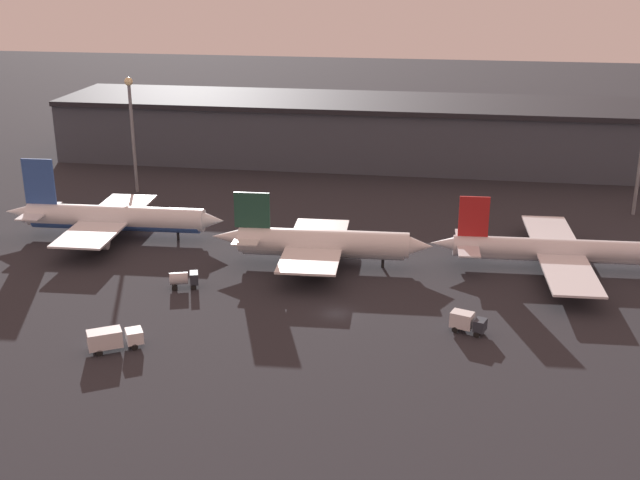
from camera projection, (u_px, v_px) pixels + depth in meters
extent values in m
plane|color=#26262B|center=(336.00, 314.00, 118.48)|extent=(600.00, 600.00, 0.00)
cube|color=#3D424C|center=(386.00, 134.00, 201.17)|extent=(164.44, 26.86, 14.44)
cube|color=black|center=(387.00, 103.00, 198.51)|extent=(164.44, 28.86, 1.20)
cylinder|color=white|center=(115.00, 217.00, 148.73)|extent=(33.70, 5.66, 4.22)
cylinder|color=#2D519E|center=(116.00, 221.00, 148.98)|extent=(32.00, 4.95, 3.58)
cone|color=white|center=(211.00, 220.00, 146.81)|extent=(5.23, 4.22, 4.01)
cone|color=white|center=(22.00, 212.00, 150.56)|extent=(6.47, 3.85, 3.58)
cube|color=#2D519E|center=(39.00, 181.00, 148.05)|extent=(5.92, 0.65, 8.56)
cube|color=white|center=(39.00, 211.00, 150.08)|extent=(4.70, 11.44, 0.24)
cube|color=white|center=(107.00, 219.00, 149.08)|extent=(10.62, 31.68, 0.36)
cylinder|color=gray|center=(129.00, 212.00, 157.65)|extent=(4.73, 2.52, 2.32)
cylinder|color=gray|center=(95.00, 243.00, 141.26)|extent=(4.73, 2.52, 2.32)
cylinder|color=black|center=(178.00, 235.00, 148.52)|extent=(0.50, 0.50, 1.90)
cylinder|color=black|center=(111.00, 229.00, 151.52)|extent=(0.50, 0.50, 1.90)
cylinder|color=black|center=(105.00, 235.00, 148.37)|extent=(0.50, 0.50, 1.90)
cylinder|color=white|center=(323.00, 242.00, 135.48)|extent=(29.05, 5.59, 4.35)
cylinder|color=#ADB2B7|center=(323.00, 246.00, 135.74)|extent=(27.58, 4.87, 3.70)
cone|color=white|center=(417.00, 246.00, 133.81)|extent=(5.39, 4.35, 4.13)
cone|color=white|center=(231.00, 237.00, 137.07)|extent=(6.68, 3.97, 3.70)
cube|color=#1E4738|center=(252.00, 210.00, 134.98)|extent=(6.10, 0.66, 6.17)
cube|color=white|center=(249.00, 236.00, 136.61)|extent=(4.76, 9.79, 0.24)
cube|color=white|center=(315.00, 245.00, 135.82)|extent=(10.71, 27.09, 0.36)
cylinder|color=gray|center=(325.00, 238.00, 143.21)|extent=(4.88, 2.59, 2.39)
cylinder|color=gray|center=(315.00, 269.00, 129.23)|extent=(4.88, 2.59, 2.39)
cylinder|color=black|center=(383.00, 262.00, 135.48)|extent=(0.50, 0.50, 1.96)
cylinder|color=black|center=(316.00, 256.00, 138.33)|extent=(0.50, 0.50, 1.96)
cylinder|color=black|center=(314.00, 263.00, 135.08)|extent=(0.50, 0.50, 1.96)
cylinder|color=silver|center=(571.00, 250.00, 134.11)|extent=(39.32, 5.26, 3.58)
cylinder|color=silver|center=(571.00, 253.00, 134.32)|extent=(37.34, 4.64, 3.04)
cone|color=silver|center=(446.00, 243.00, 136.23)|extent=(5.50, 3.27, 3.04)
cube|color=red|center=(474.00, 217.00, 134.07)|extent=(5.03, 0.62, 6.95)
cube|color=silver|center=(467.00, 243.00, 135.76)|extent=(4.16, 13.70, 0.24)
cube|color=silver|center=(559.00, 252.00, 134.47)|extent=(9.49, 37.97, 0.36)
cylinder|color=gray|center=(555.00, 238.00, 144.62)|extent=(4.02, 2.14, 1.97)
cylinder|color=gray|center=(577.00, 283.00, 124.91)|extent=(4.02, 2.14, 1.97)
cylinder|color=black|center=(556.00, 261.00, 136.54)|extent=(0.50, 0.50, 1.61)
cylinder|color=black|center=(559.00, 267.00, 133.86)|extent=(0.50, 0.50, 1.61)
cube|color=#282D38|center=(480.00, 325.00, 111.35)|extent=(2.07, 2.45, 1.64)
cube|color=silver|center=(462.00, 319.00, 112.44)|extent=(3.55, 2.96, 2.19)
cylinder|color=black|center=(480.00, 330.00, 112.44)|extent=(1.02, 0.79, 0.90)
cylinder|color=black|center=(477.00, 334.00, 111.15)|extent=(1.02, 0.79, 0.90)
cylinder|color=black|center=(459.00, 325.00, 113.83)|extent=(1.02, 0.79, 0.90)
cylinder|color=black|center=(455.00, 329.00, 112.54)|extent=(1.02, 0.79, 0.90)
cube|color=white|center=(134.00, 336.00, 108.18)|extent=(3.11, 3.23, 1.73)
cube|color=silver|center=(105.00, 339.00, 106.75)|extent=(5.10, 4.39, 2.31)
cylinder|color=black|center=(132.00, 341.00, 109.30)|extent=(1.09, 0.99, 0.90)
cylinder|color=black|center=(134.00, 347.00, 107.68)|extent=(1.09, 0.99, 0.90)
cylinder|color=black|center=(98.00, 346.00, 107.73)|extent=(1.09, 0.99, 0.90)
cylinder|color=black|center=(99.00, 352.00, 106.10)|extent=(1.09, 0.99, 0.90)
cube|color=#282D38|center=(194.00, 278.00, 127.26)|extent=(1.93, 2.56, 1.81)
cylinder|color=#B7B7BC|center=(179.00, 278.00, 126.87)|extent=(3.30, 2.71, 1.91)
cylinder|color=black|center=(193.00, 283.00, 128.42)|extent=(1.03, 0.82, 0.90)
cylinder|color=black|center=(193.00, 287.00, 126.84)|extent=(1.03, 0.82, 0.90)
cylinder|color=black|center=(175.00, 284.00, 127.97)|extent=(1.03, 0.82, 0.90)
cylinder|color=black|center=(175.00, 288.00, 126.39)|extent=(1.03, 0.82, 0.90)
cylinder|color=slate|center=(133.00, 139.00, 174.57)|extent=(0.70, 0.70, 23.77)
sphere|color=beige|center=(129.00, 81.00, 170.32)|extent=(1.80, 1.80, 1.80)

